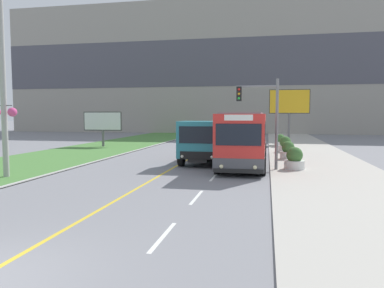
{
  "coord_description": "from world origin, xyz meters",
  "views": [
    {
      "loc": [
        5.28,
        -5.72,
        3.08
      ],
      "look_at": [
        1.1,
        15.18,
        1.4
      ],
      "focal_mm": 35.0,
      "sensor_mm": 36.0,
      "label": 1
    }
  ],
  "objects": [
    {
      "name": "billboard_large",
      "position": [
        7.57,
        34.86,
        4.23
      ],
      "size": [
        4.17,
        0.24,
        5.72
      ],
      "color": "#59595B",
      "rests_on": "ground_plane"
    },
    {
      "name": "apartment_block_background",
      "position": [
        0.0,
        58.78,
        10.92
      ],
      "size": [
        80.0,
        8.04,
        21.83
      ],
      "color": "gray",
      "rests_on": "ground_plane"
    },
    {
      "name": "planter_round_second",
      "position": [
        6.73,
        20.27,
        0.6
      ],
      "size": [
        1.06,
        1.06,
        1.2
      ],
      "color": "silver",
      "rests_on": "sidewalk_right"
    },
    {
      "name": "billboard_small",
      "position": [
        -10.14,
        27.76,
        2.36
      ],
      "size": [
        3.84,
        0.24,
        3.35
      ],
      "color": "#59595B",
      "rests_on": "ground_plane"
    },
    {
      "name": "utility_pole_near",
      "position": [
        -7.27,
        10.37,
        5.37
      ],
      "size": [
        1.8,
        0.44,
        11.44
      ],
      "color": "#9E9E99",
      "rests_on": "ground_plane"
    },
    {
      "name": "city_bus",
      "position": [
        3.96,
        18.24,
        1.62
      ],
      "size": [
        2.62,
        12.31,
        3.2
      ],
      "color": "red",
      "rests_on": "ground_plane"
    },
    {
      "name": "lane_marking_centre",
      "position": [
        0.29,
        1.06,
        0.0
      ],
      "size": [
        2.88,
        140.0,
        0.01
      ],
      "color": "gold",
      "rests_on": "ground_plane"
    },
    {
      "name": "planter_round_far",
      "position": [
        6.55,
        29.97,
        0.6
      ],
      "size": [
        1.06,
        1.06,
        1.19
      ],
      "color": "silver",
      "rests_on": "sidewalk_right"
    },
    {
      "name": "planter_round_near",
      "position": [
        6.81,
        15.42,
        0.61
      ],
      "size": [
        1.11,
        1.11,
        1.23
      ],
      "color": "silver",
      "rests_on": "sidewalk_right"
    },
    {
      "name": "traffic_light_mast",
      "position": [
        5.1,
        15.15,
        3.22
      ],
      "size": [
        2.28,
        0.32,
        5.01
      ],
      "color": "slate",
      "rests_on": "ground_plane"
    },
    {
      "name": "dump_truck",
      "position": [
        1.43,
        16.91,
        1.35
      ],
      "size": [
        2.56,
        6.27,
        2.68
      ],
      "color": "black",
      "rests_on": "ground_plane"
    },
    {
      "name": "planter_round_third",
      "position": [
        6.76,
        25.12,
        0.63
      ],
      "size": [
        1.13,
        1.13,
        1.26
      ],
      "color": "silver",
      "rests_on": "sidewalk_right"
    }
  ]
}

